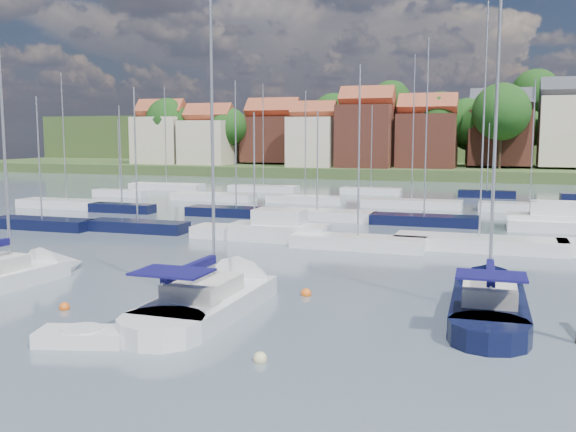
% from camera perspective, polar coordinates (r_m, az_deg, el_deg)
% --- Properties ---
extents(ground, '(260.00, 260.00, 0.00)m').
position_cam_1_polar(ground, '(63.47, 9.75, 0.38)').
color(ground, '#43515C').
rests_on(ground, ground).
extents(sailboat_left, '(3.65, 10.24, 13.71)m').
position_cam_1_polar(sailboat_left, '(35.49, -22.67, -4.86)').
color(sailboat_left, silver).
rests_on(sailboat_left, ground).
extents(sailboat_centre, '(3.42, 12.37, 16.71)m').
position_cam_1_polar(sailboat_centre, '(28.92, -5.64, -7.01)').
color(sailboat_centre, silver).
rests_on(sailboat_centre, ground).
extents(sailboat_navy, '(3.23, 11.20, 15.45)m').
position_cam_1_polar(sailboat_navy, '(29.02, 17.38, -7.25)').
color(sailboat_navy, black).
rests_on(sailboat_navy, ground).
extents(tender, '(3.44, 2.26, 0.68)m').
position_cam_1_polar(tender, '(24.50, -17.85, -10.18)').
color(tender, silver).
rests_on(tender, ground).
extents(buoy_c, '(0.45, 0.45, 0.45)m').
position_cam_1_polar(buoy_c, '(29.38, -19.24, -7.87)').
color(buoy_c, '#D85914').
rests_on(buoy_c, ground).
extents(buoy_d, '(0.47, 0.47, 0.47)m').
position_cam_1_polar(buoy_d, '(21.75, -2.49, -12.80)').
color(buoy_d, beige).
rests_on(buoy_d, ground).
extents(buoy_e, '(0.50, 0.50, 0.50)m').
position_cam_1_polar(buoy_e, '(30.13, 1.62, -7.09)').
color(buoy_e, '#D85914').
rests_on(buoy_e, ground).
extents(marina_field, '(79.62, 41.41, 15.93)m').
position_cam_1_polar(marina_field, '(58.39, 10.88, 0.19)').
color(marina_field, silver).
rests_on(marina_field, ground).
extents(far_shore_town, '(212.46, 90.00, 22.27)m').
position_cam_1_polar(far_shore_town, '(155.18, 15.84, 5.90)').
color(far_shore_town, '#404D26').
rests_on(far_shore_town, ground).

